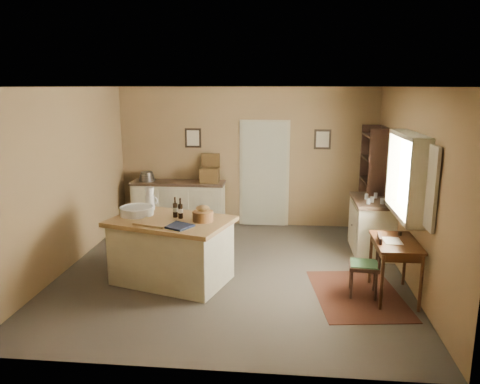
% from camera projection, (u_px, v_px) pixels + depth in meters
% --- Properties ---
extents(ground, '(5.00, 5.00, 0.00)m').
position_uv_depth(ground, '(232.00, 271.00, 7.00)').
color(ground, '#4D453B').
rests_on(ground, ground).
extents(wall_back, '(5.00, 0.10, 2.70)m').
position_uv_depth(wall_back, '(247.00, 157.00, 9.12)').
color(wall_back, olive).
rests_on(wall_back, ground).
extents(wall_front, '(5.00, 0.10, 2.70)m').
position_uv_depth(wall_front, '(200.00, 238.00, 4.27)').
color(wall_front, olive).
rests_on(wall_front, ground).
extents(wall_left, '(0.10, 5.00, 2.70)m').
position_uv_depth(wall_left, '(65.00, 180.00, 6.94)').
color(wall_left, olive).
rests_on(wall_left, ground).
extents(wall_right, '(0.10, 5.00, 2.70)m').
position_uv_depth(wall_right, '(411.00, 187.00, 6.46)').
color(wall_right, olive).
rests_on(wall_right, ground).
extents(ceiling, '(5.00, 5.00, 0.00)m').
position_uv_depth(ceiling, '(231.00, 87.00, 6.40)').
color(ceiling, silver).
rests_on(ceiling, wall_back).
extents(door, '(0.97, 0.06, 2.11)m').
position_uv_depth(door, '(264.00, 173.00, 9.13)').
color(door, '#B6B499').
rests_on(door, ground).
extents(framed_prints, '(2.82, 0.02, 0.38)m').
position_uv_depth(framed_prints, '(257.00, 139.00, 9.00)').
color(framed_prints, black).
rests_on(framed_prints, ground).
extents(window, '(0.25, 1.99, 1.12)m').
position_uv_depth(window, '(410.00, 175.00, 6.23)').
color(window, beige).
rests_on(window, ground).
extents(work_island, '(1.85, 1.48, 1.20)m').
position_uv_depth(work_island, '(171.00, 248.00, 6.57)').
color(work_island, beige).
rests_on(work_island, ground).
extents(sideboard, '(1.81, 0.52, 1.18)m').
position_uv_depth(sideboard, '(179.00, 203.00, 9.15)').
color(sideboard, beige).
rests_on(sideboard, ground).
extents(rug, '(1.29, 1.73, 0.01)m').
position_uv_depth(rug, '(357.00, 294.00, 6.21)').
color(rug, '#411E13').
rests_on(rug, ground).
extents(writing_desk, '(0.54, 0.89, 0.82)m').
position_uv_depth(writing_desk, '(396.00, 248.00, 6.02)').
color(writing_desk, '#351B0C').
rests_on(writing_desk, ground).
extents(desk_chair, '(0.42, 0.42, 0.82)m').
position_uv_depth(desk_chair, '(364.00, 266.00, 6.12)').
color(desk_chair, black).
rests_on(desk_chair, ground).
extents(right_cabinet, '(0.62, 1.11, 0.99)m').
position_uv_depth(right_cabinet, '(371.00, 225.00, 7.75)').
color(right_cabinet, beige).
rests_on(right_cabinet, ground).
extents(shelving_unit, '(0.34, 0.91, 2.03)m').
position_uv_depth(shelving_unit, '(375.00, 184.00, 8.28)').
color(shelving_unit, black).
rests_on(shelving_unit, ground).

